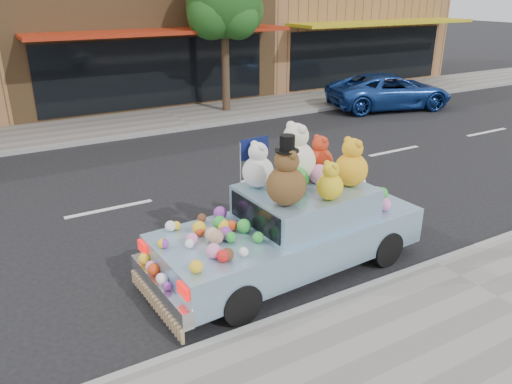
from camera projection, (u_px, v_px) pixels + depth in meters
ground at (273, 176)px, 12.19m from camera, size 120.00×120.00×0.00m
far_sidewalk at (175, 118)px, 17.38m from camera, size 60.00×3.00×0.12m
near_kerb at (434, 264)px, 8.15m from camera, size 60.00×0.12×0.13m
far_kerb at (192, 128)px, 16.17m from camera, size 60.00×0.12×0.13m
storefront_mid at (121, 5)px, 20.42m from camera, size 10.00×9.80×7.30m
storefront_right at (318, 2)px, 25.04m from camera, size 10.00×9.80×7.30m
street_tree at (224, 6)px, 16.98m from camera, size 3.00×2.70×5.22m
car_blue at (390, 91)px, 18.84m from camera, size 5.09×3.27×1.30m
art_car at (292, 221)px, 7.87m from camera, size 4.58×2.00×2.38m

